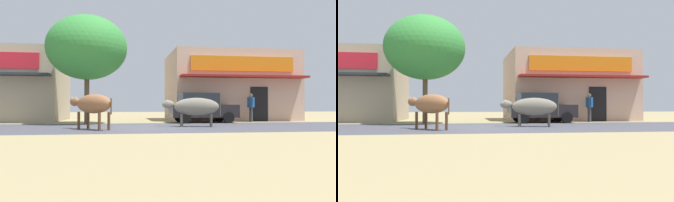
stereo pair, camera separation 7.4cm
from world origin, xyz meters
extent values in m
plane|color=#9D8C60|center=(0.00, 0.00, 0.00)|extent=(80.00, 80.00, 0.00)
cube|color=#464750|center=(0.00, 0.00, 0.00)|extent=(72.00, 6.63, 0.00)
cube|color=#C8A28D|center=(6.44, 7.54, 2.24)|extent=(8.08, 5.58, 4.48)
cube|color=orange|center=(6.44, 4.69, 3.50)|extent=(6.46, 0.10, 0.90)
cube|color=maroon|center=(6.44, 4.30, 2.69)|extent=(7.76, 0.90, 0.12)
cube|color=black|center=(7.48, 4.72, 1.05)|extent=(1.10, 0.06, 2.10)
cylinder|color=brown|center=(-2.63, 3.24, 1.31)|extent=(0.26, 0.26, 2.62)
ellipsoid|color=#368B3A|center=(-2.63, 3.24, 3.97)|extent=(4.18, 4.18, 3.34)
cube|color=black|center=(3.70, 3.65, 0.65)|extent=(3.70, 1.68, 0.70)
cube|color=#1E2328|center=(3.42, 3.65, 1.32)|extent=(2.04, 1.54, 0.64)
cylinder|color=black|center=(4.89, 4.49, 0.30)|extent=(0.60, 0.18, 0.60)
cylinder|color=black|center=(4.90, 2.83, 0.30)|extent=(0.60, 0.18, 0.60)
cylinder|color=black|center=(2.49, 4.47, 0.30)|extent=(0.60, 0.18, 0.60)
cylinder|color=black|center=(2.50, 2.81, 0.30)|extent=(0.60, 0.18, 0.60)
ellipsoid|color=#935F3B|center=(-1.90, -1.26, 1.01)|extent=(1.79, 1.86, 0.74)
ellipsoid|color=#935F3B|center=(-2.73, -0.37, 1.10)|extent=(0.59, 0.60, 0.36)
cone|color=beige|center=(-2.84, -0.40, 1.28)|extent=(0.06, 0.06, 0.12)
cone|color=beige|center=(-2.69, -0.27, 1.28)|extent=(0.06, 0.06, 0.12)
cylinder|color=brown|center=(-2.50, -0.96, 0.34)|extent=(0.11, 0.11, 0.69)
cylinder|color=brown|center=(-2.16, -0.65, 0.34)|extent=(0.11, 0.11, 0.69)
cylinder|color=brown|center=(-1.64, -1.88, 0.34)|extent=(0.11, 0.11, 0.69)
cylinder|color=brown|center=(-1.31, -1.57, 0.34)|extent=(0.11, 0.11, 0.69)
cylinder|color=brown|center=(-1.21, -2.01, 0.91)|extent=(0.05, 0.05, 0.60)
ellipsoid|color=slate|center=(2.48, 0.09, 0.90)|extent=(2.12, 1.15, 0.79)
ellipsoid|color=slate|center=(1.26, 0.41, 0.99)|extent=(0.61, 0.41, 0.36)
cone|color=beige|center=(1.18, 0.33, 1.17)|extent=(0.06, 0.06, 0.12)
cone|color=beige|center=(1.23, 0.52, 1.17)|extent=(0.06, 0.06, 0.12)
cylinder|color=#45423A|center=(1.78, 0.03, 0.28)|extent=(0.11, 0.11, 0.56)
cylinder|color=#45423A|center=(1.90, 0.48, 0.28)|extent=(0.11, 0.11, 0.56)
cylinder|color=#45423A|center=(3.05, -0.29, 0.28)|extent=(0.11, 0.11, 0.56)
cylinder|color=#45423A|center=(3.17, 0.15, 0.28)|extent=(0.11, 0.11, 0.56)
cylinder|color=#45423A|center=(3.50, -0.17, 0.80)|extent=(0.05, 0.05, 0.63)
cylinder|color=#3F3F47|center=(6.72, 4.26, 0.43)|extent=(0.14, 0.14, 0.85)
cylinder|color=#3F3F47|center=(6.72, 4.08, 0.43)|extent=(0.14, 0.14, 0.85)
cube|color=#265999|center=(6.72, 4.17, 1.15)|extent=(0.31, 0.43, 0.60)
sphere|color=tan|center=(6.72, 4.17, 1.57)|extent=(0.23, 0.23, 0.23)
cylinder|color=#265999|center=(6.72, 4.43, 1.18)|extent=(0.09, 0.09, 0.54)
cylinder|color=#265999|center=(6.72, 3.91, 1.18)|extent=(0.09, 0.09, 0.54)
camera|label=1|loc=(-0.82, -14.07, 0.90)|focal=34.72mm
camera|label=2|loc=(-0.74, -14.08, 0.90)|focal=34.72mm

